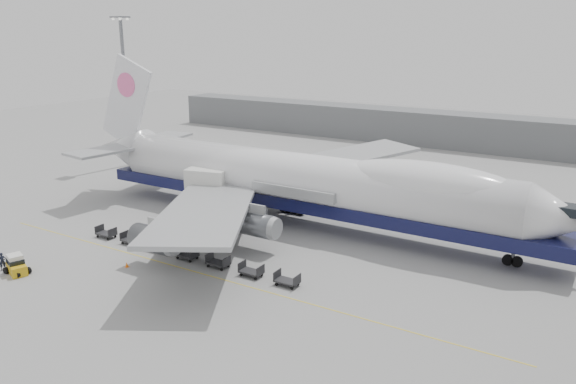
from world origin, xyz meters
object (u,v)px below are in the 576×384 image
Objects in this scene: catering_truck at (208,190)px; baggage_tug at (16,265)px; ground_worker at (2,261)px; airliner at (305,181)px.

baggage_tug is (-4.71, -23.93, -2.62)m from catering_truck.
catering_truck is 2.13× the size of baggage_tug.
catering_truck is at bearing 15.01° from ground_worker.
ground_worker is at bearing -124.39° from airliner.
catering_truck is 3.41× the size of ground_worker.
catering_truck is 24.53m from baggage_tug.
ground_worker is (-6.60, -24.17, -2.55)m from catering_truck.
airliner is 32.63m from baggage_tug.
catering_truck is at bearing 99.16° from baggage_tug.
airliner is 10.76× the size of catering_truck.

